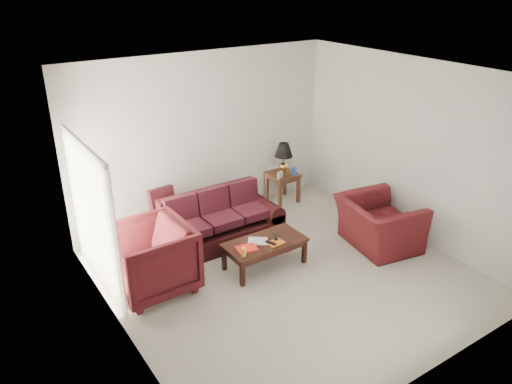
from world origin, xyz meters
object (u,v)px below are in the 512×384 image
armchair_left (151,259)px  armchair_right (379,223)px  floor_lamp (108,215)px  sofa (219,220)px  end_table (282,187)px  coffee_table (265,254)px

armchair_left → armchair_right: bearing=75.1°
floor_lamp → armchair_right: 4.36m
sofa → armchair_left: (-1.46, -0.62, 0.07)m
end_table → floor_lamp: (-3.50, -0.12, 0.41)m
sofa → armchair_right: sofa is taller
end_table → armchair_left: size_ratio=0.53×
end_table → floor_lamp: 3.52m
sofa → floor_lamp: (-1.63, 0.64, 0.27)m
sofa → coffee_table: size_ratio=1.69×
sofa → floor_lamp: size_ratio=1.50×
armchair_right → coffee_table: bearing=85.5°
sofa → end_table: (1.87, 0.76, -0.14)m
armchair_right → armchair_left: bearing=86.3°
end_table → floor_lamp: floor_lamp is taller
end_table → armchair_right: (0.28, -2.28, 0.11)m
end_table → armchair_left: 3.61m
floor_lamp → coffee_table: 2.52m
end_table → armchair_left: armchair_left is taller
coffee_table → floor_lamp: bearing=119.2°
end_table → armchair_right: size_ratio=0.48×
armchair_right → floor_lamp: bearing=70.6°
sofa → armchair_left: 1.59m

